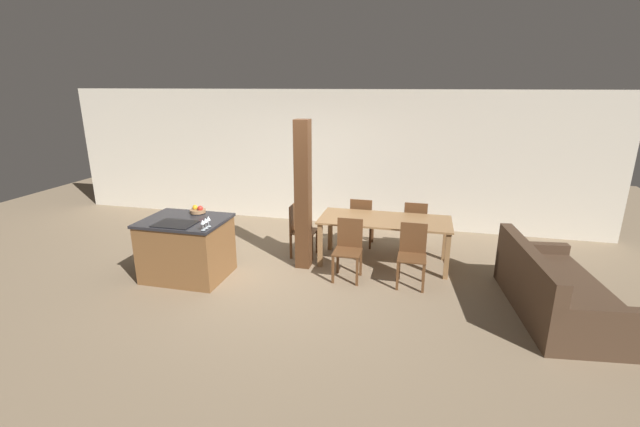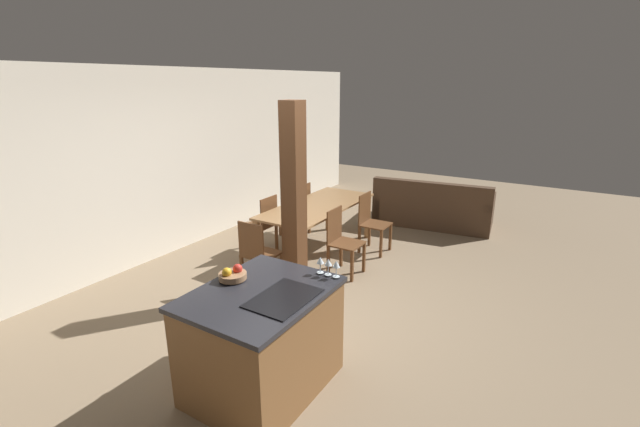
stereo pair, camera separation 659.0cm
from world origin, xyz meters
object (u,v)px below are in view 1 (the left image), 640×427
wine_glass_near (203,222)px  dining_chair_near_left (348,248)px  dining_chair_far_left (361,221)px  dining_table (385,225)px  couch (553,292)px  dining_chair_head_end (300,229)px  dining_chair_near_right (412,254)px  timber_post (303,196)px  wine_glass_far (208,219)px  dining_chair_far_right (415,225)px  kitchen_island (187,248)px  wine_glass_middle (206,221)px  fruit_bowl (198,210)px

wine_glass_near → dining_chair_near_left: wine_glass_near is taller
dining_chair_far_left → dining_table: bearing=124.8°
couch → dining_chair_far_left: bearing=50.1°
wine_glass_near → dining_chair_head_end: 1.91m
dining_chair_near_right → timber_post: (-1.68, 0.24, 0.68)m
wine_glass_far → dining_chair_far_right: size_ratio=0.17×
dining_chair_near_right → timber_post: 1.83m
wine_glass_near → dining_chair_near_right: (2.75, 0.93, -0.55)m
wine_glass_near → dining_chair_far_right: (2.75, 2.26, -0.55)m
wine_glass_far → dining_chair_far_right: 3.50m
kitchen_island → wine_glass_middle: bearing=-31.4°
dining_chair_head_end → fruit_bowl: bearing=122.6°
wine_glass_near → kitchen_island: bearing=142.7°
wine_glass_near → dining_chair_near_right: size_ratio=0.17×
dining_chair_near_right → dining_chair_far_right: 1.33m
dining_table → dining_chair_far_right: dining_chair_far_right is taller
fruit_bowl → dining_chair_far_right: (3.23, 1.54, -0.48)m
wine_glass_near → wine_glass_far: (0.00, 0.16, 0.00)m
fruit_bowl → dining_chair_near_right: size_ratio=0.26×
wine_glass_middle → dining_chair_near_right: wine_glass_middle is taller
couch → kitchen_island: bearing=84.4°
fruit_bowl → kitchen_island: bearing=-97.6°
timber_post → dining_chair_far_right: bearing=33.1°
fruit_bowl → wine_glass_middle: wine_glass_middle is taller
wine_glass_near → timber_post: bearing=47.7°
couch → dining_chair_head_end: bearing=66.5°
wine_glass_near → wine_glass_far: 0.16m
kitchen_island → dining_chair_far_left: bearing=38.5°
fruit_bowl → dining_chair_near_right: 3.27m
fruit_bowl → timber_post: timber_post is taller
wine_glass_near → timber_post: size_ratio=0.06×
wine_glass_near → dining_table: wine_glass_near is taller
dining_chair_far_left → wine_glass_far: bearing=49.2°
wine_glass_near → dining_chair_head_end: (0.88, 1.60, -0.55)m
dining_chair_far_left → dining_chair_head_end: size_ratio=1.00×
wine_glass_far → dining_chair_near_left: 2.05m
wine_glass_far → dining_chair_near_left: size_ratio=0.17×
dining_chair_near_right → dining_chair_far_left: same height
dining_chair_near_right → dining_chair_head_end: size_ratio=1.00×
wine_glass_far → dining_chair_near_right: (2.75, 0.77, -0.55)m
dining_chair_near_right → kitchen_island: bearing=-170.8°
wine_glass_middle → dining_chair_head_end: 1.84m
dining_chair_far_left → timber_post: size_ratio=0.39×
fruit_bowl → dining_chair_near_right: fruit_bowl is taller
dining_chair_near_left → dining_chair_far_right: size_ratio=1.00×
wine_glass_middle → timber_post: (1.06, 1.09, 0.13)m
dining_chair_near_left → wine_glass_near: bearing=-152.9°
fruit_bowl → wine_glass_near: 0.87m
dining_chair_head_end → couch: dining_chair_head_end is taller
dining_chair_head_end → timber_post: 0.83m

